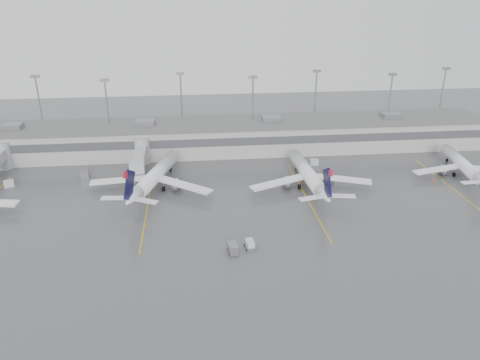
{
  "coord_description": "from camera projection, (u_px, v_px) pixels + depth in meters",
  "views": [
    {
      "loc": [
        -7.3,
        -68.19,
        44.48
      ],
      "look_at": [
        2.56,
        24.0,
        5.0
      ],
      "focal_mm": 35.0,
      "sensor_mm": 36.0,
      "label": 1
    }
  ],
  "objects": [
    {
      "name": "jet_mid_left",
      "position": [
        154.0,
        176.0,
        107.1
      ],
      "size": [
        27.85,
        31.69,
        10.56
      ],
      "rotation": [
        0.0,
        0.0,
        -0.3
      ],
      "color": "white",
      "rests_on": "ground"
    },
    {
      "name": "stand_markings",
      "position": [
        228.0,
        201.0,
        102.48
      ],
      "size": [
        105.25,
        40.0,
        0.01
      ],
      "color": "gold",
      "rests_on": "ground"
    },
    {
      "name": "baggage_tug",
      "position": [
        250.0,
        245.0,
        84.27
      ],
      "size": [
        1.92,
        2.69,
        1.62
      ],
      "rotation": [
        0.0,
        0.0,
        0.13
      ],
      "color": "silver",
      "rests_on": "ground"
    },
    {
      "name": "cone_c",
      "position": [
        303.0,
        182.0,
        111.44
      ],
      "size": [
        0.49,
        0.49,
        0.78
      ],
      "primitive_type": "cone",
      "color": "#F13A05",
      "rests_on": "ground"
    },
    {
      "name": "terminal",
      "position": [
        218.0,
        136.0,
        131.93
      ],
      "size": [
        152.0,
        17.0,
        9.45
      ],
      "color": "#A9AAA4",
      "rests_on": "ground"
    },
    {
      "name": "baggage_cart",
      "position": [
        233.0,
        248.0,
        82.74
      ],
      "size": [
        1.94,
        2.97,
        1.79
      ],
      "rotation": [
        0.0,
        0.0,
        0.13
      ],
      "color": "slate",
      "rests_on": "ground"
    },
    {
      "name": "cone_b",
      "position": [
        145.0,
        181.0,
        112.31
      ],
      "size": [
        0.42,
        0.42,
        0.67
      ],
      "primitive_type": "cone",
      "color": "#F13A05",
      "rests_on": "ground"
    },
    {
      "name": "jet_far_right",
      "position": [
        463.0,
        165.0,
        114.86
      ],
      "size": [
        25.6,
        28.91,
        9.39
      ],
      "rotation": [
        0.0,
        0.0,
        -0.15
      ],
      "color": "white",
      "rests_on": "ground"
    },
    {
      "name": "gse_uld_c",
      "position": [
        314.0,
        162.0,
        122.66
      ],
      "size": [
        2.26,
        1.63,
        1.51
      ],
      "primitive_type": "cube",
      "rotation": [
        0.0,
        0.0,
        -0.1
      ],
      "color": "silver",
      "rests_on": "ground"
    },
    {
      "name": "gse_uld_b",
      "position": [
        155.0,
        173.0,
        115.59
      ],
      "size": [
        2.43,
        1.94,
        1.51
      ],
      "primitive_type": "cube",
      "rotation": [
        0.0,
        0.0,
        -0.27
      ],
      "color": "silver",
      "rests_on": "ground"
    },
    {
      "name": "gse_uld_a",
      "position": [
        9.0,
        184.0,
        109.49
      ],
      "size": [
        2.6,
        2.21,
        1.56
      ],
      "primitive_type": "cube",
      "rotation": [
        0.0,
        0.0,
        0.4
      ],
      "color": "silver",
      "rests_on": "ground"
    },
    {
      "name": "cone_d",
      "position": [
        432.0,
        180.0,
        112.35
      ],
      "size": [
        0.48,
        0.48,
        0.77
      ],
      "primitive_type": "cone",
      "color": "#F13A05",
      "rests_on": "ground"
    },
    {
      "name": "gse_loader",
      "position": [
        84.0,
        173.0,
        114.82
      ],
      "size": [
        2.53,
        3.43,
        1.94
      ],
      "primitive_type": "cube",
      "rotation": [
        0.0,
        0.0,
        0.2
      ],
      "color": "slate",
      "rests_on": "ground"
    },
    {
      "name": "light_masts",
      "position": [
        216.0,
        104.0,
        134.14
      ],
      "size": [
        142.4,
        8.0,
        20.6
      ],
      "color": "gray",
      "rests_on": "ground"
    },
    {
      "name": "ground",
      "position": [
        240.0,
        261.0,
        80.53
      ],
      "size": [
        260.0,
        260.0,
        0.0
      ],
      "primitive_type": "plane",
      "color": "#4B4B4E",
      "rests_on": "ground"
    },
    {
      "name": "jet_mid_right",
      "position": [
        309.0,
        175.0,
        108.21
      ],
      "size": [
        28.74,
        32.24,
        10.43
      ],
      "rotation": [
        0.0,
        0.0,
        0.03
      ],
      "color": "white",
      "rests_on": "ground"
    },
    {
      "name": "jet_bridge_right",
      "position": [
        141.0,
        155.0,
        118.83
      ],
      "size": [
        4.0,
        17.2,
        7.0
      ],
      "color": "#A1A4A7",
      "rests_on": "ground"
    }
  ]
}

